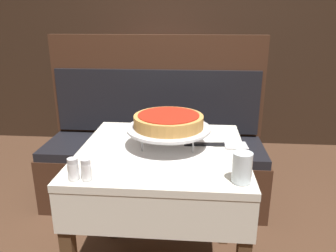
# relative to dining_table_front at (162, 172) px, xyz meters

# --- Properties ---
(dining_table_front) EXTENTS (0.75, 0.75, 0.75)m
(dining_table_front) POSITION_rel_dining_table_front_xyz_m (0.00, 0.00, 0.00)
(dining_table_front) COLOR beige
(dining_table_front) RESTS_ON ground_plane
(dining_table_rear) EXTENTS (0.77, 0.77, 0.75)m
(dining_table_rear) POSITION_rel_dining_table_front_xyz_m (-0.20, 1.61, 0.02)
(dining_table_rear) COLOR red
(dining_table_rear) RESTS_ON ground_plane
(booth_bench) EXTENTS (1.57, 0.53, 1.20)m
(booth_bench) POSITION_rel_dining_table_front_xyz_m (-0.14, 0.83, -0.29)
(booth_bench) COLOR #3D2316
(booth_bench) RESTS_ON ground_plane
(back_wall_panel) EXTENTS (6.00, 0.04, 2.40)m
(back_wall_panel) POSITION_rel_dining_table_front_xyz_m (0.00, 2.08, 0.57)
(back_wall_panel) COLOR black
(back_wall_panel) RESTS_ON ground_plane
(pizza_pan_stand) EXTENTS (0.38, 0.38, 0.09)m
(pizza_pan_stand) POSITION_rel_dining_table_front_xyz_m (0.03, 0.03, 0.20)
(pizza_pan_stand) COLOR #ADADB2
(pizza_pan_stand) RESTS_ON dining_table_front
(deep_dish_pizza) EXTENTS (0.31, 0.31, 0.06)m
(deep_dish_pizza) POSITION_rel_dining_table_front_xyz_m (0.03, 0.03, 0.24)
(deep_dish_pizza) COLOR #C68E47
(deep_dish_pizza) RESTS_ON pizza_pan_stand
(pizza_server) EXTENTS (0.30, 0.10, 0.01)m
(pizza_server) POSITION_rel_dining_table_front_xyz_m (0.26, 0.06, 0.12)
(pizza_server) COLOR #BCBCC1
(pizza_server) RESTS_ON dining_table_front
(water_glass_near) EXTENTS (0.07, 0.07, 0.11)m
(water_glass_near) POSITION_rel_dining_table_front_xyz_m (0.32, -0.29, 0.18)
(water_glass_near) COLOR silver
(water_glass_near) RESTS_ON dining_table_front
(salt_shaker) EXTENTS (0.04, 0.04, 0.08)m
(salt_shaker) POSITION_rel_dining_table_front_xyz_m (-0.30, -0.32, 0.16)
(salt_shaker) COLOR silver
(salt_shaker) RESTS_ON dining_table_front
(pepper_shaker) EXTENTS (0.04, 0.04, 0.08)m
(pepper_shaker) POSITION_rel_dining_table_front_xyz_m (-0.25, -0.32, 0.16)
(pepper_shaker) COLOR silver
(pepper_shaker) RESTS_ON dining_table_front
(napkin_holder) EXTENTS (0.10, 0.05, 0.09)m
(napkin_holder) POSITION_rel_dining_table_front_xyz_m (-0.07, 0.33, 0.17)
(napkin_holder) COLOR #B2B2B7
(napkin_holder) RESTS_ON dining_table_front
(condiment_caddy) EXTENTS (0.14, 0.14, 0.17)m
(condiment_caddy) POSITION_rel_dining_table_front_xyz_m (-0.29, 1.55, 0.16)
(condiment_caddy) COLOR black
(condiment_caddy) RESTS_ON dining_table_rear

